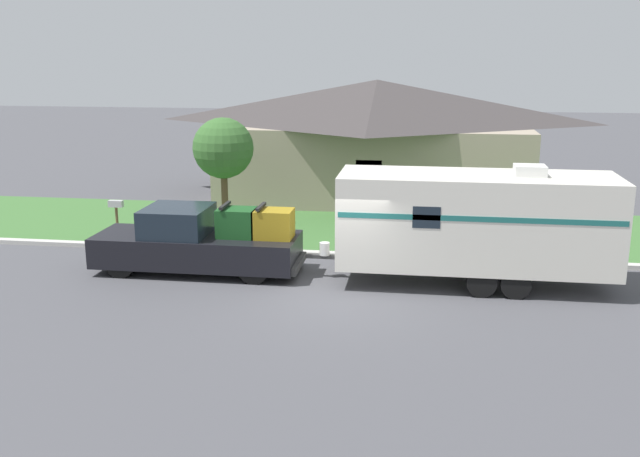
# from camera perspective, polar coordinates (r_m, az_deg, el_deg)

# --- Properties ---
(ground_plane) EXTENTS (120.00, 120.00, 0.00)m
(ground_plane) POSITION_cam_1_polar(r_m,az_deg,el_deg) (18.38, 1.40, -5.58)
(ground_plane) COLOR #47474C
(curb_strip) EXTENTS (80.00, 0.30, 0.14)m
(curb_strip) POSITION_cam_1_polar(r_m,az_deg,el_deg) (21.91, 2.60, -2.15)
(curb_strip) COLOR beige
(curb_strip) RESTS_ON ground_plane
(lawn_strip) EXTENTS (80.00, 7.00, 0.03)m
(lawn_strip) POSITION_cam_1_polar(r_m,az_deg,el_deg) (25.43, 3.43, 0.00)
(lawn_strip) COLOR #3D6B33
(lawn_strip) RESTS_ON ground_plane
(house_across_street) EXTENTS (13.65, 8.54, 4.98)m
(house_across_street) POSITION_cam_1_polar(r_m,az_deg,el_deg) (31.30, 4.52, 7.40)
(house_across_street) COLOR gray
(house_across_street) RESTS_ON ground_plane
(pickup_truck) EXTENTS (5.90, 2.03, 2.01)m
(pickup_truck) POSITION_cam_1_polar(r_m,az_deg,el_deg) (20.58, -9.60, -1.08)
(pickup_truck) COLOR black
(pickup_truck) RESTS_ON ground_plane
(travel_trailer) EXTENTS (8.24, 2.40, 3.29)m
(travel_trailer) POSITION_cam_1_polar(r_m,az_deg,el_deg) (19.44, 12.37, 0.60)
(travel_trailer) COLOR black
(travel_trailer) RESTS_ON ground_plane
(mailbox) EXTENTS (0.48, 0.20, 1.34)m
(mailbox) POSITION_cam_1_polar(r_m,az_deg,el_deg) (24.68, -15.99, 1.47)
(mailbox) COLOR brown
(mailbox) RESTS_ON ground_plane
(tree_in_yard) EXTENTS (2.15, 2.15, 3.91)m
(tree_in_yard) POSITION_cam_1_polar(r_m,az_deg,el_deg) (25.52, -7.75, 6.35)
(tree_in_yard) COLOR brown
(tree_in_yard) RESTS_ON ground_plane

